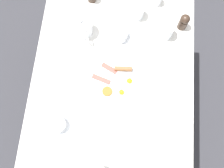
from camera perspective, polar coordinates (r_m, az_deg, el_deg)
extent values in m
plane|color=#333338|center=(2.15, 0.00, -6.02)|extent=(8.00, 8.00, 0.00)
cube|color=silver|center=(1.42, 0.00, -0.41)|extent=(0.88, 1.22, 0.03)
cylinder|color=brown|center=(2.02, 12.76, 10.79)|extent=(0.04, 0.04, 0.73)
cylinder|color=brown|center=(2.03, -9.67, 12.71)|extent=(0.04, 0.04, 0.73)
cylinder|color=white|center=(1.41, 0.71, 0.71)|extent=(0.29, 0.29, 0.01)
cylinder|color=white|center=(1.38, 2.07, -1.88)|extent=(0.06, 0.06, 0.00)
sphere|color=yellow|center=(1.37, 2.08, -1.77)|extent=(0.03, 0.03, 0.03)
cylinder|color=white|center=(1.40, 3.79, 0.58)|extent=(0.06, 0.06, 0.00)
sphere|color=yellow|center=(1.39, 3.82, 0.70)|extent=(0.03, 0.03, 0.03)
cylinder|color=brown|center=(1.41, 2.45, 3.34)|extent=(0.09, 0.03, 0.03)
cube|color=#B74C42|center=(1.42, -0.60, 3.44)|extent=(0.09, 0.06, 0.01)
cube|color=#B74C42|center=(1.40, -2.36, 1.05)|extent=(0.11, 0.05, 0.01)
cylinder|color=#D16023|center=(1.38, -1.05, -1.62)|extent=(0.05, 0.05, 0.01)
cylinder|color=white|center=(1.49, -6.45, 12.19)|extent=(0.11, 0.11, 0.10)
cylinder|color=white|center=(1.44, -6.69, 13.27)|extent=(0.08, 0.08, 0.01)
sphere|color=white|center=(1.43, -6.75, 13.53)|extent=(0.02, 0.02, 0.02)
cone|color=white|center=(1.52, -7.45, 14.54)|extent=(0.04, 0.06, 0.05)
torus|color=white|center=(1.46, -5.63, 10.31)|extent=(0.05, 0.08, 0.08)
cone|color=white|center=(1.29, -6.30, -17.80)|extent=(0.06, 0.04, 0.05)
cylinder|color=white|center=(1.38, -11.53, -8.81)|extent=(0.13, 0.13, 0.01)
cylinder|color=white|center=(1.36, -11.77, -8.64)|extent=(0.09, 0.09, 0.05)
cylinder|color=olive|center=(1.36, -11.73, -8.67)|extent=(0.08, 0.08, 0.04)
torus|color=white|center=(1.37, -12.91, -7.12)|extent=(0.03, 0.03, 0.04)
cylinder|color=white|center=(1.51, 1.67, 10.05)|extent=(0.13, 0.13, 0.01)
cylinder|color=white|center=(1.48, 1.70, 10.56)|extent=(0.09, 0.09, 0.05)
cylinder|color=olive|center=(1.49, 1.69, 10.43)|extent=(0.08, 0.08, 0.04)
torus|color=white|center=(1.49, 3.48, 10.86)|extent=(0.04, 0.02, 0.04)
cylinder|color=white|center=(1.51, 11.76, 11.31)|extent=(0.08, 0.08, 0.10)
cylinder|color=white|center=(1.55, 5.49, 15.50)|extent=(0.08, 0.08, 0.09)
cylinder|color=#38281E|center=(1.57, 15.16, 12.53)|extent=(0.05, 0.05, 0.07)
sphere|color=#38281E|center=(1.52, 15.64, 13.45)|extent=(0.05, 0.05, 0.05)
cube|color=white|center=(1.42, 11.65, -1.81)|extent=(0.15, 0.10, 0.01)
cube|color=silver|center=(1.36, 0.62, -10.17)|extent=(0.16, 0.01, 0.00)
cube|color=silver|center=(1.38, 12.06, -10.74)|extent=(0.17, 0.13, 0.00)
cube|color=silver|center=(1.48, -12.20, 4.79)|extent=(0.17, 0.03, 0.00)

